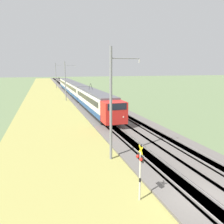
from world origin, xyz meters
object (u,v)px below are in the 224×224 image
(catenary_mast_mid, at_px, (66,81))
(catenary_mast_far, at_px, (56,75))
(passenger_train, at_px, (76,89))
(catenary_mast_near, at_px, (112,104))
(crossing_signal_near, at_px, (140,168))

(catenary_mast_mid, height_order, catenary_mast_far, catenary_mast_far)
(passenger_train, relative_size, catenary_mast_mid, 7.04)
(catenary_mast_near, distance_m, catenary_mast_far, 71.47)
(catenary_mast_mid, distance_m, catenary_mast_far, 35.74)
(catenary_mast_near, xyz_separation_m, catenary_mast_far, (71.47, 0.00, 0.23))
(catenary_mast_far, bearing_deg, catenary_mast_mid, -180.00)
(catenary_mast_near, height_order, catenary_mast_mid, catenary_mast_near)
(crossing_signal_near, xyz_separation_m, catenary_mast_far, (77.57, -0.23, 2.92))
(passenger_train, xyz_separation_m, catenary_mast_far, (31.43, 3.00, 2.69))
(passenger_train, distance_m, catenary_mast_far, 31.69)
(passenger_train, height_order, crossing_signal_near, passenger_train)
(crossing_signal_near, distance_m, catenary_mast_near, 6.67)
(passenger_train, distance_m, catenary_mast_mid, 5.78)
(crossing_signal_near, bearing_deg, catenary_mast_far, -90.17)
(crossing_signal_near, height_order, catenary_mast_far, catenary_mast_far)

